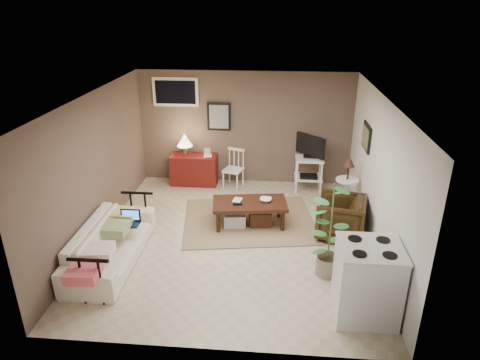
# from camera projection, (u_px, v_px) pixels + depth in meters

# --- Properties ---
(floor) EXTENTS (5.00, 5.00, 0.00)m
(floor) POSITION_uv_depth(u_px,v_px,m) (234.00, 238.00, 7.24)
(floor) COLOR #C1B293
(floor) RESTS_ON ground
(art_back) EXTENTS (0.50, 0.03, 0.60)m
(art_back) POSITION_uv_depth(u_px,v_px,m) (219.00, 117.00, 8.98)
(art_back) COLOR black
(art_right) EXTENTS (0.03, 0.60, 0.45)m
(art_right) POSITION_uv_depth(u_px,v_px,m) (366.00, 137.00, 7.43)
(art_right) COLOR black
(window) EXTENTS (0.96, 0.03, 0.60)m
(window) POSITION_uv_depth(u_px,v_px,m) (176.00, 92.00, 8.86)
(window) COLOR white
(rug) EXTENTS (2.58, 2.19, 0.02)m
(rug) POSITION_uv_depth(u_px,v_px,m) (249.00, 220.00, 7.79)
(rug) COLOR #937A55
(rug) RESTS_ON floor
(coffee_table) EXTENTS (1.36, 0.83, 0.49)m
(coffee_table) POSITION_uv_depth(u_px,v_px,m) (249.00, 212.00, 7.54)
(coffee_table) COLOR #361B0E
(coffee_table) RESTS_ON floor
(sofa) EXTENTS (0.61, 2.08, 0.81)m
(sofa) POSITION_uv_depth(u_px,v_px,m) (110.00, 237.00, 6.47)
(sofa) COLOR white
(sofa) RESTS_ON floor
(sofa_pillows) EXTENTS (0.40, 1.98, 0.14)m
(sofa_pillows) POSITION_uv_depth(u_px,v_px,m) (107.00, 240.00, 6.21)
(sofa_pillows) COLOR #F3DBC9
(sofa_pillows) RESTS_ON sofa
(sofa_end_rails) EXTENTS (0.56, 2.08, 0.70)m
(sofa_end_rails) POSITION_uv_depth(u_px,v_px,m) (118.00, 241.00, 6.48)
(sofa_end_rails) COLOR black
(sofa_end_rails) RESTS_ON floor
(laptop) EXTENTS (0.32, 0.23, 0.22)m
(laptop) POSITION_uv_depth(u_px,v_px,m) (130.00, 220.00, 6.74)
(laptop) COLOR black
(laptop) RESTS_ON sofa
(red_console) EXTENTS (0.99, 0.44, 1.14)m
(red_console) POSITION_uv_depth(u_px,v_px,m) (193.00, 167.00, 9.21)
(red_console) COLOR maroon
(red_console) RESTS_ON floor
(spindle_chair) EXTENTS (0.47, 0.47, 0.82)m
(spindle_chair) POSITION_uv_depth(u_px,v_px,m) (233.00, 170.00, 9.07)
(spindle_chair) COLOR white
(spindle_chair) RESTS_ON floor
(tv_stand) EXTENTS (0.57, 0.54, 1.21)m
(tv_stand) POSITION_uv_depth(u_px,v_px,m) (309.00, 162.00, 8.80)
(tv_stand) COLOR white
(tv_stand) RESTS_ON floor
(side_table) EXTENTS (0.42, 0.42, 1.11)m
(side_table) POSITION_uv_depth(u_px,v_px,m) (347.00, 178.00, 7.86)
(side_table) COLOR white
(side_table) RESTS_ON floor
(armchair) EXTENTS (0.85, 0.88, 0.78)m
(armchair) POSITION_uv_depth(u_px,v_px,m) (340.00, 215.00, 7.16)
(armchair) COLOR black
(armchair) RESTS_ON floor
(potted_plant) EXTENTS (0.37, 0.37, 1.48)m
(potted_plant) POSITION_uv_depth(u_px,v_px,m) (331.00, 227.00, 5.99)
(potted_plant) COLOR gray
(potted_plant) RESTS_ON floor
(stove) EXTENTS (0.77, 0.72, 1.01)m
(stove) POSITION_uv_depth(u_px,v_px,m) (367.00, 281.00, 5.31)
(stove) COLOR silver
(stove) RESTS_ON floor
(bowl) EXTENTS (0.21, 0.07, 0.21)m
(bowl) POSITION_uv_depth(u_px,v_px,m) (266.00, 196.00, 7.46)
(bowl) COLOR #361B0E
(bowl) RESTS_ON coffee_table
(book_table) EXTENTS (0.15, 0.04, 0.20)m
(book_table) POSITION_uv_depth(u_px,v_px,m) (233.00, 195.00, 7.51)
(book_table) COLOR #361B0E
(book_table) RESTS_ON coffee_table
(book_console) EXTENTS (0.16, 0.04, 0.22)m
(book_console) POSITION_uv_depth(u_px,v_px,m) (204.00, 152.00, 9.00)
(book_console) COLOR #361B0E
(book_console) RESTS_ON red_console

